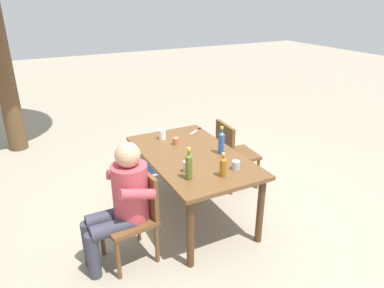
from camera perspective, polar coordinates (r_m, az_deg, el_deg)
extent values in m
plane|color=gray|center=(4.11, 0.00, -11.34)|extent=(24.00, 24.00, 0.00)
cube|color=brown|center=(3.74, 0.00, -1.97)|extent=(1.58, 0.93, 0.04)
cylinder|color=#4C311A|center=(3.59, 10.94, -10.52)|extent=(0.07, 0.07, 0.72)
cylinder|color=#4C311A|center=(4.63, 0.18, -1.97)|extent=(0.07, 0.07, 0.72)
cylinder|color=#4C311A|center=(3.24, -0.27, -14.21)|extent=(0.07, 0.07, 0.72)
cylinder|color=#4C311A|center=(4.37, -8.85, -3.93)|extent=(0.07, 0.07, 0.72)
cube|color=brown|center=(3.33, -10.37, -11.93)|extent=(0.49, 0.49, 0.04)
cube|color=brown|center=(3.28, -7.45, -7.60)|extent=(0.42, 0.09, 0.42)
cylinder|color=brown|center=(3.56, -14.28, -14.25)|extent=(0.04, 0.04, 0.41)
cylinder|color=brown|center=(3.28, -11.79, -17.77)|extent=(0.04, 0.04, 0.41)
cylinder|color=brown|center=(3.67, -8.62, -12.48)|extent=(0.04, 0.04, 0.41)
cylinder|color=brown|center=(3.39, -5.67, -15.66)|extent=(0.04, 0.04, 0.41)
cube|color=brown|center=(4.55, 7.42, -1.70)|extent=(0.47, 0.47, 0.04)
cube|color=brown|center=(4.36, 5.31, 0.59)|extent=(0.42, 0.07, 0.42)
cylinder|color=brown|center=(4.60, 10.53, -4.75)|extent=(0.04, 0.04, 0.41)
cylinder|color=brown|center=(4.88, 8.08, -2.86)|extent=(0.04, 0.04, 0.41)
cylinder|color=brown|center=(4.41, 6.39, -5.72)|extent=(0.04, 0.04, 0.41)
cylinder|color=brown|center=(4.71, 4.11, -3.70)|extent=(0.04, 0.04, 0.41)
cylinder|color=#B7424C|center=(3.19, -9.87, -7.60)|extent=(0.32, 0.32, 0.52)
sphere|color=tan|center=(3.03, -10.32, -1.75)|extent=(0.22, 0.22, 0.22)
cylinder|color=#383847|center=(3.37, -13.34, -11.42)|extent=(0.14, 0.40, 0.14)
cylinder|color=#383847|center=(3.47, -16.29, -15.19)|extent=(0.11, 0.11, 0.45)
cylinder|color=#B7424C|center=(3.32, -10.98, -4.93)|extent=(0.09, 0.31, 0.16)
cylinder|color=#383847|center=(3.22, -12.49, -13.08)|extent=(0.14, 0.40, 0.14)
cylinder|color=#383847|center=(3.33, -15.60, -16.98)|extent=(0.11, 0.11, 0.45)
cylinder|color=#B7424C|center=(3.00, -8.82, -7.99)|extent=(0.09, 0.31, 0.16)
cylinder|color=#2D56A3|center=(3.72, 4.75, 0.01)|extent=(0.06, 0.06, 0.22)
cone|color=#2D56A3|center=(3.68, 4.81, 1.79)|extent=(0.06, 0.06, 0.03)
cylinder|color=#2D56A3|center=(3.67, 4.83, 2.23)|extent=(0.03, 0.03, 0.03)
cylinder|color=yellow|center=(3.66, 4.84, 2.63)|extent=(0.03, 0.03, 0.02)
cylinder|color=#996019|center=(3.27, 5.01, -3.88)|extent=(0.06, 0.06, 0.17)
cone|color=#996019|center=(3.23, 5.07, -2.35)|extent=(0.06, 0.06, 0.02)
cylinder|color=#996019|center=(3.22, 5.08, -1.98)|extent=(0.03, 0.03, 0.02)
cylinder|color=yellow|center=(3.21, 5.09, -1.64)|extent=(0.03, 0.03, 0.02)
cylinder|color=#566623|center=(3.20, -0.51, -3.88)|extent=(0.06, 0.06, 0.23)
cone|color=#566623|center=(3.14, -0.52, -1.80)|extent=(0.06, 0.06, 0.03)
cylinder|color=#566623|center=(3.13, -0.52, -1.28)|extent=(0.03, 0.03, 0.03)
cylinder|color=yellow|center=(3.12, -0.52, -0.81)|extent=(0.03, 0.03, 0.03)
cylinder|color=silver|center=(3.35, -0.74, -3.68)|extent=(0.08, 0.08, 0.11)
cylinder|color=#BC6B47|center=(3.96, -2.60, 0.45)|extent=(0.07, 0.07, 0.08)
cylinder|color=white|center=(4.12, -4.81, 1.55)|extent=(0.08, 0.08, 0.12)
cylinder|color=#B2B7BC|center=(3.43, 7.07, -3.41)|extent=(0.08, 0.08, 0.09)
cube|color=silver|center=(4.34, 0.40, 1.99)|extent=(0.11, 0.16, 0.01)
cube|color=black|center=(4.42, 1.13, 2.47)|extent=(0.06, 0.08, 0.01)
cube|color=maroon|center=(5.07, -3.97, -1.35)|extent=(0.33, 0.19, 0.45)
cube|color=maroon|center=(5.15, -2.69, -1.91)|extent=(0.23, 0.06, 0.20)
cube|color=#2D4784|center=(5.00, -7.13, -1.95)|extent=(0.30, 0.15, 0.44)
cube|color=navy|center=(5.07, -5.96, -2.53)|extent=(0.21, 0.06, 0.19)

